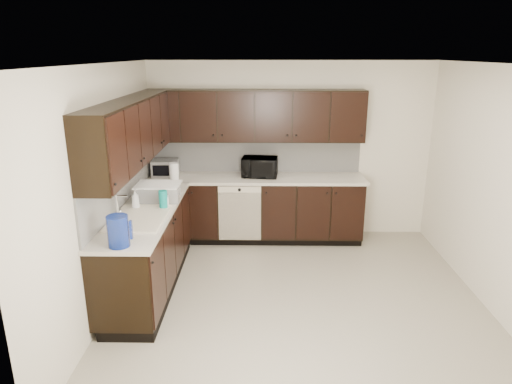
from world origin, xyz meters
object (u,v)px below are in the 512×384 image
storage_bin (158,192)px  toaster_oven (165,168)px  sink (139,224)px  microwave (260,167)px  blue_pitcher (118,231)px

storage_bin → toaster_oven: bearing=97.4°
sink → microwave: size_ratio=1.69×
storage_bin → blue_pitcher: blue_pitcher is taller
storage_bin → blue_pitcher: (-0.06, -1.33, 0.05)m
toaster_oven → blue_pitcher: bearing=-91.8°
sink → toaster_oven: 1.73m
microwave → storage_bin: bearing=-132.5°
sink → microwave: microwave is taller
sink → storage_bin: bearing=83.7°
sink → blue_pitcher: blue_pitcher is taller
microwave → toaster_oven: (-1.32, 0.00, -0.02)m
microwave → storage_bin: microwave is taller
sink → blue_pitcher: bearing=-89.4°
storage_bin → microwave: bearing=42.4°
toaster_oven → blue_pitcher: (0.08, -2.41, 0.03)m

